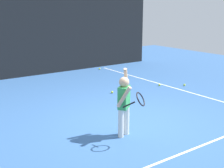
{
  "coord_description": "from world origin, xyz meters",
  "views": [
    {
      "loc": [
        -4.09,
        -4.95,
        2.52
      ],
      "look_at": [
        -0.3,
        0.37,
        0.85
      ],
      "focal_mm": 49.0,
      "sensor_mm": 36.0,
      "label": 1
    }
  ],
  "objects_px": {
    "tennis_player": "(125,101)",
    "tennis_ball_0": "(100,69)",
    "tennis_ball_1": "(159,85)",
    "tennis_ball_5": "(184,85)",
    "tennis_ball_4": "(112,92)"
  },
  "relations": [
    {
      "from": "tennis_player",
      "to": "tennis_ball_0",
      "type": "distance_m",
      "value": 6.67
    },
    {
      "from": "tennis_ball_1",
      "to": "tennis_ball_5",
      "type": "distance_m",
      "value": 0.81
    },
    {
      "from": "tennis_ball_1",
      "to": "tennis_ball_4",
      "type": "height_order",
      "value": "same"
    },
    {
      "from": "tennis_ball_0",
      "to": "tennis_ball_5",
      "type": "relative_size",
      "value": 1.0
    },
    {
      "from": "tennis_player",
      "to": "tennis_ball_4",
      "type": "xyz_separation_m",
      "value": [
        1.59,
        2.65,
        -0.69
      ]
    },
    {
      "from": "tennis_ball_1",
      "to": "tennis_ball_5",
      "type": "bearing_deg",
      "value": -35.37
    },
    {
      "from": "tennis_ball_1",
      "to": "tennis_ball_4",
      "type": "bearing_deg",
      "value": 173.76
    },
    {
      "from": "tennis_player",
      "to": "tennis_ball_1",
      "type": "relative_size",
      "value": 20.46
    },
    {
      "from": "tennis_player",
      "to": "tennis_ball_0",
      "type": "bearing_deg",
      "value": 26.12
    },
    {
      "from": "tennis_ball_4",
      "to": "tennis_ball_5",
      "type": "xyz_separation_m",
      "value": [
        2.42,
        -0.66,
        0.0
      ]
    },
    {
      "from": "tennis_ball_1",
      "to": "tennis_ball_4",
      "type": "xyz_separation_m",
      "value": [
        -1.75,
        0.19,
        0.0
      ]
    },
    {
      "from": "tennis_ball_5",
      "to": "tennis_ball_4",
      "type": "bearing_deg",
      "value": 164.69
    },
    {
      "from": "tennis_ball_1",
      "to": "tennis_ball_4",
      "type": "distance_m",
      "value": 1.76
    },
    {
      "from": "tennis_ball_4",
      "to": "tennis_ball_5",
      "type": "height_order",
      "value": "same"
    },
    {
      "from": "tennis_ball_0",
      "to": "tennis_ball_4",
      "type": "relative_size",
      "value": 1.0
    }
  ]
}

